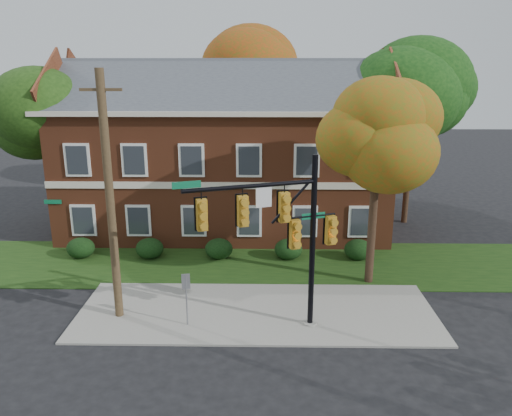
{
  "coord_description": "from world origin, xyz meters",
  "views": [
    {
      "loc": [
        0.28,
        -16.8,
        9.44
      ],
      "look_at": [
        -0.06,
        3.0,
        3.74
      ],
      "focal_mm": 35.0,
      "sensor_mm": 36.0,
      "label": 1
    }
  ],
  "objects_px": {
    "apartment_building": "(225,145)",
    "hedge_far_right": "(358,250)",
    "tree_right_rear": "(422,88)",
    "traffic_signal": "(282,227)",
    "hedge_far_left": "(81,248)",
    "hedge_left": "(150,248)",
    "tree_near_right": "(384,135)",
    "hedge_right": "(288,249)",
    "tree_left_rear": "(47,117)",
    "utility_pole": "(110,199)",
    "sign_post": "(186,291)",
    "hedge_center": "(219,249)",
    "tree_far_rear": "(252,73)"
  },
  "relations": [
    {
      "from": "hedge_left",
      "to": "tree_near_right",
      "type": "xyz_separation_m",
      "value": [
        10.72,
        -2.83,
        6.14
      ]
    },
    {
      "from": "hedge_left",
      "to": "hedge_right",
      "type": "bearing_deg",
      "value": 0.0
    },
    {
      "from": "apartment_building",
      "to": "hedge_far_right",
      "type": "xyz_separation_m",
      "value": [
        7.0,
        -5.25,
        -4.46
      ]
    },
    {
      "from": "hedge_far_left",
      "to": "hedge_far_right",
      "type": "relative_size",
      "value": 1.0
    },
    {
      "from": "hedge_left",
      "to": "tree_near_right",
      "type": "bearing_deg",
      "value": -14.81
    },
    {
      "from": "tree_left_rear",
      "to": "tree_right_rear",
      "type": "height_order",
      "value": "tree_right_rear"
    },
    {
      "from": "hedge_right",
      "to": "tree_left_rear",
      "type": "bearing_deg",
      "value": 162.63
    },
    {
      "from": "tree_near_right",
      "to": "tree_far_rear",
      "type": "distance_m",
      "value": 17.12
    },
    {
      "from": "hedge_far_left",
      "to": "tree_left_rear",
      "type": "bearing_deg",
      "value": 123.42
    },
    {
      "from": "tree_far_rear",
      "to": "sign_post",
      "type": "bearing_deg",
      "value": -95.49
    },
    {
      "from": "hedge_center",
      "to": "traffic_signal",
      "type": "xyz_separation_m",
      "value": [
        2.91,
        -7.07,
        3.51
      ]
    },
    {
      "from": "apartment_building",
      "to": "hedge_center",
      "type": "distance_m",
      "value": 6.89
    },
    {
      "from": "apartment_building",
      "to": "hedge_far_left",
      "type": "xyz_separation_m",
      "value": [
        -7.0,
        -5.25,
        -4.46
      ]
    },
    {
      "from": "hedge_far_right",
      "to": "tree_left_rear",
      "type": "xyz_separation_m",
      "value": [
        -16.73,
        4.14,
        6.16
      ]
    },
    {
      "from": "utility_pole",
      "to": "apartment_building",
      "type": "bearing_deg",
      "value": 72.83
    },
    {
      "from": "hedge_far_left",
      "to": "tree_left_rear",
      "type": "xyz_separation_m",
      "value": [
        -2.73,
        4.14,
        6.16
      ]
    },
    {
      "from": "hedge_right",
      "to": "utility_pole",
      "type": "distance_m",
      "value": 10.09
    },
    {
      "from": "hedge_far_right",
      "to": "tree_left_rear",
      "type": "height_order",
      "value": "tree_left_rear"
    },
    {
      "from": "tree_right_rear",
      "to": "traffic_signal",
      "type": "relative_size",
      "value": 1.63
    },
    {
      "from": "hedge_right",
      "to": "utility_pole",
      "type": "height_order",
      "value": "utility_pole"
    },
    {
      "from": "hedge_far_left",
      "to": "utility_pole",
      "type": "xyz_separation_m",
      "value": [
        3.67,
        -6.12,
        4.22
      ]
    },
    {
      "from": "tree_right_rear",
      "to": "hedge_right",
      "type": "bearing_deg",
      "value": -141.98
    },
    {
      "from": "hedge_far_left",
      "to": "traffic_signal",
      "type": "relative_size",
      "value": 0.22
    },
    {
      "from": "hedge_far_left",
      "to": "hedge_right",
      "type": "distance_m",
      "value": 10.5
    },
    {
      "from": "hedge_right",
      "to": "tree_far_rear",
      "type": "height_order",
      "value": "tree_far_rear"
    },
    {
      "from": "tree_right_rear",
      "to": "sign_post",
      "type": "xyz_separation_m",
      "value": [
        -11.89,
        -12.93,
        -6.68
      ]
    },
    {
      "from": "apartment_building",
      "to": "tree_far_rear",
      "type": "relative_size",
      "value": 1.63
    },
    {
      "from": "utility_pole",
      "to": "sign_post",
      "type": "height_order",
      "value": "utility_pole"
    },
    {
      "from": "hedge_far_left",
      "to": "hedge_right",
      "type": "relative_size",
      "value": 1.0
    },
    {
      "from": "apartment_building",
      "to": "tree_near_right",
      "type": "xyz_separation_m",
      "value": [
        7.22,
        -8.09,
        1.68
      ]
    },
    {
      "from": "apartment_building",
      "to": "hedge_left",
      "type": "relative_size",
      "value": 13.43
    },
    {
      "from": "hedge_center",
      "to": "tree_near_right",
      "type": "xyz_separation_m",
      "value": [
        7.22,
        -2.83,
        6.14
      ]
    },
    {
      "from": "apartment_building",
      "to": "tree_left_rear",
      "type": "height_order",
      "value": "apartment_building"
    },
    {
      "from": "tree_far_rear",
      "to": "utility_pole",
      "type": "relative_size",
      "value": 1.23
    },
    {
      "from": "tree_right_rear",
      "to": "sign_post",
      "type": "bearing_deg",
      "value": -132.6
    },
    {
      "from": "hedge_left",
      "to": "hedge_right",
      "type": "relative_size",
      "value": 1.0
    },
    {
      "from": "hedge_far_left",
      "to": "sign_post",
      "type": "xyz_separation_m",
      "value": [
        6.43,
        -6.82,
        0.92
      ]
    },
    {
      "from": "hedge_far_left",
      "to": "hedge_center",
      "type": "distance_m",
      "value": 7.0
    },
    {
      "from": "hedge_center",
      "to": "hedge_far_right",
      "type": "xyz_separation_m",
      "value": [
        7.0,
        0.0,
        0.0
      ]
    },
    {
      "from": "tree_left_rear",
      "to": "traffic_signal",
      "type": "relative_size",
      "value": 1.37
    },
    {
      "from": "hedge_far_right",
      "to": "hedge_right",
      "type": "bearing_deg",
      "value": 180.0
    },
    {
      "from": "apartment_building",
      "to": "tree_near_right",
      "type": "height_order",
      "value": "apartment_building"
    },
    {
      "from": "hedge_center",
      "to": "traffic_signal",
      "type": "bearing_deg",
      "value": -67.62
    },
    {
      "from": "hedge_left",
      "to": "hedge_center",
      "type": "relative_size",
      "value": 1.0
    },
    {
      "from": "hedge_far_left",
      "to": "tree_far_rear",
      "type": "xyz_separation_m",
      "value": [
        8.34,
        13.09,
        8.32
      ]
    },
    {
      "from": "hedge_right",
      "to": "tree_near_right",
      "type": "height_order",
      "value": "tree_near_right"
    },
    {
      "from": "tree_near_right",
      "to": "traffic_signal",
      "type": "height_order",
      "value": "tree_near_right"
    },
    {
      "from": "tree_near_right",
      "to": "traffic_signal",
      "type": "relative_size",
      "value": 1.32
    },
    {
      "from": "hedge_left",
      "to": "tree_right_rear",
      "type": "xyz_separation_m",
      "value": [
        14.81,
        6.11,
        7.6
      ]
    },
    {
      "from": "apartment_building",
      "to": "hedge_far_right",
      "type": "bearing_deg",
      "value": -36.89
    }
  ]
}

